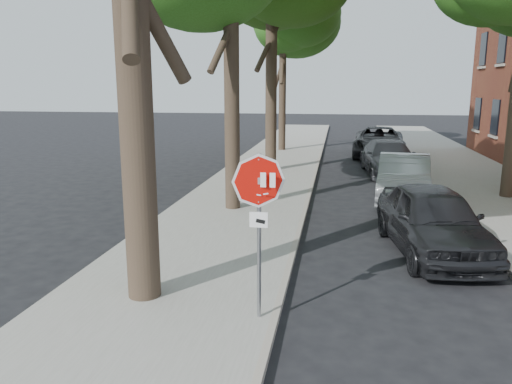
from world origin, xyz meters
TOP-DOWN VIEW (x-y plane):
  - ground at (0.00, 0.00)m, footprint 120.00×120.00m
  - sidewalk_left at (-2.50, 12.00)m, footprint 4.00×55.00m
  - sidewalk_right at (6.00, 12.00)m, footprint 4.00×55.00m
  - curb_left at (-0.45, 12.00)m, footprint 0.12×55.00m
  - curb_right at (3.95, 12.00)m, footprint 0.12×55.00m
  - stop_sign at (-0.70, -0.03)m, footprint 0.76×0.34m
  - tree_far at (-2.72, 21.11)m, footprint 5.29×4.91m
  - car_a at (2.60, 4.05)m, footprint 2.40×4.68m
  - car_b at (2.60, 9.31)m, footprint 2.10×4.68m
  - car_c at (2.60, 14.32)m, footprint 2.40×5.05m
  - car_d at (2.60, 19.86)m, footprint 2.98×5.75m

SIDE VIEW (x-z plane):
  - ground at x=0.00m, z-range 0.00..0.00m
  - sidewalk_left at x=-2.50m, z-range 0.00..0.12m
  - sidewalk_right at x=6.00m, z-range 0.00..0.12m
  - curb_left at x=-0.45m, z-range 0.00..0.13m
  - curb_right at x=3.95m, z-range 0.00..0.13m
  - car_c at x=2.60m, z-range 0.00..1.42m
  - car_b at x=2.60m, z-range 0.00..1.49m
  - car_a at x=2.60m, z-range 0.00..1.53m
  - car_d at x=2.60m, z-range 0.00..1.55m
  - stop_sign at x=-0.70m, z-range 0.64..3.25m
  - tree_far at x=-2.72m, z-range 2.55..11.88m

